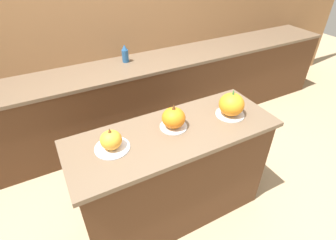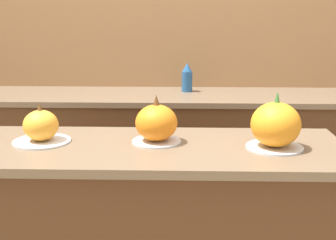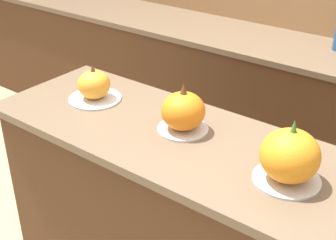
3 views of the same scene
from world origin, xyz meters
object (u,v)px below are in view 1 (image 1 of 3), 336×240
at_px(pumpkin_cake_right, 231,105).
at_px(bottle_tall, 125,54).
at_px(pumpkin_cake_center, 174,118).
at_px(pumpkin_cake_left, 111,141).

xyz_separation_m(pumpkin_cake_right, bottle_tall, (-0.33, 1.44, -0.03)).
height_order(pumpkin_cake_center, bottle_tall, pumpkin_cake_center).
bearing_deg(pumpkin_cake_center, bottle_tall, 84.28).
bearing_deg(bottle_tall, pumpkin_cake_right, -76.96).
bearing_deg(bottle_tall, pumpkin_cake_left, -113.79).
height_order(pumpkin_cake_center, pumpkin_cake_right, pumpkin_cake_right).
bearing_deg(pumpkin_cake_center, pumpkin_cake_left, -178.31).
relative_size(pumpkin_cake_left, pumpkin_cake_center, 1.17).
distance_m(pumpkin_cake_center, bottle_tall, 1.38).
height_order(pumpkin_cake_left, pumpkin_cake_center, pumpkin_cake_center).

